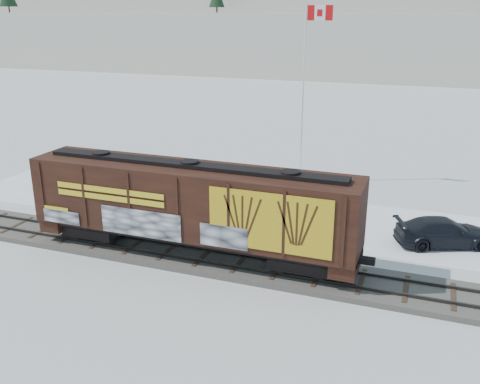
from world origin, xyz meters
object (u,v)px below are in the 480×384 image
at_px(flagpole, 303,118).
at_px(car_dark, 444,232).
at_px(hopper_railcar, 191,204).
at_px(car_white, 232,201).
at_px(car_silver, 215,195).

height_order(flagpole, car_dark, flagpole).
distance_m(hopper_railcar, car_white, 7.15).
xyz_separation_m(hopper_railcar, car_white, (-0.46, 6.79, -2.17)).
relative_size(car_white, car_dark, 0.97).
xyz_separation_m(flagpole, car_dark, (10.12, -8.62, -4.03)).
xyz_separation_m(car_silver, car_white, (1.44, -0.70, 0.03)).
xyz_separation_m(hopper_railcar, car_dark, (12.14, 6.30, -2.25)).
bearing_deg(flagpole, car_white, -107.01).
height_order(flagpole, car_white, flagpole).
relative_size(flagpole, car_white, 2.50).
bearing_deg(car_dark, car_silver, 62.80).
bearing_deg(car_white, car_dark, -86.53).
xyz_separation_m(hopper_railcar, flagpole, (2.02, 14.92, 1.78)).
xyz_separation_m(flagpole, car_silver, (-3.93, -7.42, -3.98)).
distance_m(flagpole, car_silver, 9.29).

